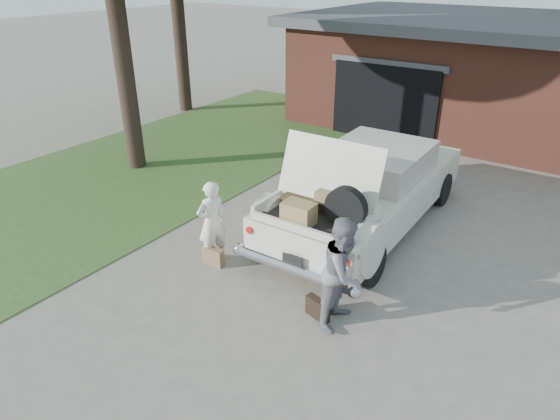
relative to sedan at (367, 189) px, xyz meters
The scene contains 8 objects.
ground 2.97m from the sedan, 100.82° to the right, with size 90.00×90.00×0.00m, color gray.
grass_strip 6.09m from the sedan, behind, with size 6.00×16.00×0.02m, color #2D4C1E.
house 8.72m from the sedan, 87.06° to the left, with size 12.80×7.80×3.30m.
sedan is the anchor object (origin of this frame).
woman_left 3.17m from the sedan, 120.95° to the right, with size 0.55×0.36×1.52m, color white.
woman_right 3.08m from the sedan, 69.87° to the right, with size 0.83×0.65×1.71m, color slate.
suitcase_left 3.30m from the sedan, 118.36° to the right, with size 0.42×0.13×0.32m, color olive.
suitcase_right 3.20m from the sedan, 76.31° to the right, with size 0.41×0.13×0.32m, color black.
Camera 1 is at (4.28, -5.47, 4.82)m, focal length 32.00 mm.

